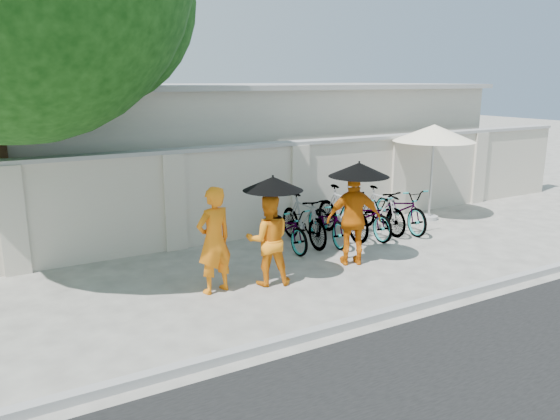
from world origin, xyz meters
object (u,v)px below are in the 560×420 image
monk_center (268,240)px  patio_umbrella (434,134)px  monk_left (214,240)px  monk_right (354,219)px

monk_center → patio_umbrella: (5.67, 1.91, 1.36)m
monk_left → patio_umbrella: bearing=-177.8°
monk_center → monk_right: 1.91m
monk_left → patio_umbrella: size_ratio=0.72×
patio_umbrella → monk_center: bearing=-161.4°
monk_right → patio_umbrella: bearing=-131.5°
patio_umbrella → monk_right: bearing=-154.5°
monk_center → patio_umbrella: bearing=-141.3°
monk_center → monk_right: (1.90, 0.11, 0.09)m
monk_right → patio_umbrella: patio_umbrella is taller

